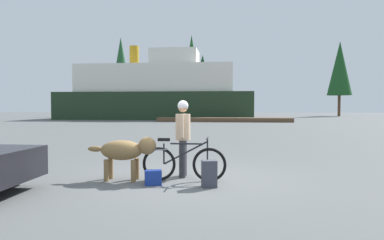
{
  "coord_description": "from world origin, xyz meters",
  "views": [
    {
      "loc": [
        0.91,
        -7.19,
        1.52
      ],
      "look_at": [
        0.03,
        1.33,
        1.18
      ],
      "focal_mm": 32.52,
      "sensor_mm": 36.0,
      "label": 1
    }
  ],
  "objects_px": {
    "backpack": "(209,174)",
    "handbag_pannier": "(153,178)",
    "bicycle": "(183,163)",
    "person_cyclist": "(183,131)",
    "dog": "(126,151)",
    "ferry_boat": "(157,93)"
  },
  "relations": [
    {
      "from": "bicycle",
      "to": "backpack",
      "type": "xyz_separation_m",
      "value": [
        0.55,
        -0.46,
        -0.12
      ]
    },
    {
      "from": "person_cyclist",
      "to": "backpack",
      "type": "height_order",
      "value": "person_cyclist"
    },
    {
      "from": "bicycle",
      "to": "person_cyclist",
      "type": "bearing_deg",
      "value": 98.24
    },
    {
      "from": "bicycle",
      "to": "handbag_pannier",
      "type": "xyz_separation_m",
      "value": [
        -0.54,
        -0.41,
        -0.23
      ]
    },
    {
      "from": "backpack",
      "to": "dog",
      "type": "bearing_deg",
      "value": 166.36
    },
    {
      "from": "person_cyclist",
      "to": "dog",
      "type": "bearing_deg",
      "value": -156.01
    },
    {
      "from": "dog",
      "to": "handbag_pannier",
      "type": "distance_m",
      "value": 0.88
    },
    {
      "from": "bicycle",
      "to": "handbag_pannier",
      "type": "distance_m",
      "value": 0.71
    },
    {
      "from": "handbag_pannier",
      "to": "person_cyclist",
      "type": "bearing_deg",
      "value": 61.45
    },
    {
      "from": "backpack",
      "to": "ferry_boat",
      "type": "relative_size",
      "value": 0.02
    },
    {
      "from": "bicycle",
      "to": "person_cyclist",
      "type": "xyz_separation_m",
      "value": [
        -0.07,
        0.45,
        0.61
      ]
    },
    {
      "from": "handbag_pannier",
      "to": "ferry_boat",
      "type": "distance_m",
      "value": 35.3
    },
    {
      "from": "person_cyclist",
      "to": "dog",
      "type": "xyz_separation_m",
      "value": [
        -1.11,
        -0.5,
        -0.37
      ]
    },
    {
      "from": "backpack",
      "to": "handbag_pannier",
      "type": "distance_m",
      "value": 1.09
    },
    {
      "from": "handbag_pannier",
      "to": "ferry_boat",
      "type": "bearing_deg",
      "value": 101.46
    },
    {
      "from": "bicycle",
      "to": "dog",
      "type": "height_order",
      "value": "same"
    },
    {
      "from": "bicycle",
      "to": "person_cyclist",
      "type": "relative_size",
      "value": 1.04
    },
    {
      "from": "bicycle",
      "to": "dog",
      "type": "relative_size",
      "value": 1.2
    },
    {
      "from": "person_cyclist",
      "to": "backpack",
      "type": "distance_m",
      "value": 1.33
    },
    {
      "from": "bicycle",
      "to": "handbag_pannier",
      "type": "relative_size",
      "value": 5.37
    },
    {
      "from": "handbag_pannier",
      "to": "ferry_boat",
      "type": "xyz_separation_m",
      "value": [
        -6.99,
        34.48,
        2.93
      ]
    },
    {
      "from": "person_cyclist",
      "to": "ferry_boat",
      "type": "height_order",
      "value": "ferry_boat"
    }
  ]
}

